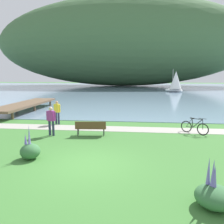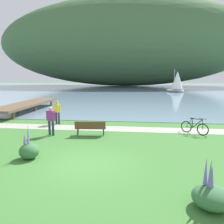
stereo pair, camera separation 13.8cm
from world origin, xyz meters
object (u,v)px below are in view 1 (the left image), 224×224
(park_bench_near_camera, at_px, (91,127))
(bicycle_leaning_near_bench, at_px, (194,127))
(sailboat_mid_bay, at_px, (175,81))
(person_at_shoreline, at_px, (57,111))
(person_on_the_grass, at_px, (51,119))

(park_bench_near_camera, bearing_deg, bicycle_leaning_near_bench, 10.61)
(park_bench_near_camera, bearing_deg, sailboat_mid_bay, 73.42)
(person_at_shoreline, xyz_separation_m, sailboat_mid_bay, (13.56, 32.44, 1.27))
(bicycle_leaning_near_bench, bearing_deg, person_on_the_grass, -170.95)
(bicycle_leaning_near_bench, bearing_deg, person_at_shoreline, 169.67)
(person_at_shoreline, bearing_deg, person_on_the_grass, -76.42)
(person_on_the_grass, distance_m, sailboat_mid_bay, 37.74)
(park_bench_near_camera, bearing_deg, person_on_the_grass, -175.14)
(sailboat_mid_bay, bearing_deg, park_bench_near_camera, -106.58)
(bicycle_leaning_near_bench, distance_m, sailboat_mid_bay, 34.44)
(person_on_the_grass, bearing_deg, person_at_shoreline, 103.58)
(person_at_shoreline, xyz_separation_m, person_on_the_grass, (0.73, -3.04, 0.00))
(park_bench_near_camera, relative_size, bicycle_leaning_near_bench, 1.30)
(person_at_shoreline, bearing_deg, bicycle_leaning_near_bench, -10.33)
(person_on_the_grass, relative_size, sailboat_mid_bay, 0.36)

